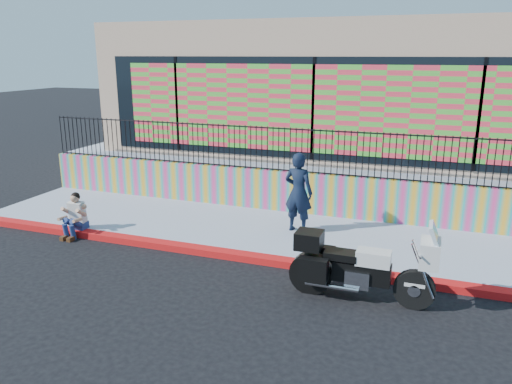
% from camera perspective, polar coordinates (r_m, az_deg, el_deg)
% --- Properties ---
extents(ground, '(90.00, 90.00, 0.00)m').
position_cam_1_polar(ground, '(10.80, 0.82, -8.06)').
color(ground, black).
rests_on(ground, ground).
extents(red_curb, '(16.00, 0.30, 0.15)m').
position_cam_1_polar(red_curb, '(10.77, 0.82, -7.70)').
color(red_curb, red).
rests_on(red_curb, ground).
extents(sidewalk, '(16.00, 3.00, 0.15)m').
position_cam_1_polar(sidewalk, '(12.23, 3.37, -4.82)').
color(sidewalk, '#949AB2').
rests_on(sidewalk, ground).
extents(mural_wall, '(16.00, 0.20, 1.10)m').
position_cam_1_polar(mural_wall, '(13.51, 5.37, -0.10)').
color(mural_wall, '#DF3A82').
rests_on(mural_wall, sidewalk).
extents(metal_fence, '(15.80, 0.04, 1.20)m').
position_cam_1_polar(metal_fence, '(13.25, 5.50, 4.70)').
color(metal_fence, black).
rests_on(metal_fence, mural_wall).
extents(elevated_platform, '(16.00, 10.00, 1.25)m').
position_cam_1_polar(elevated_platform, '(18.37, 9.45, 3.71)').
color(elevated_platform, '#949AB2').
rests_on(elevated_platform, ground).
extents(storefront_building, '(14.00, 8.06, 4.00)m').
position_cam_1_polar(storefront_building, '(17.82, 9.69, 11.86)').
color(storefront_building, tan).
rests_on(storefront_building, elevated_platform).
extents(police_motorcycle, '(2.56, 0.85, 1.59)m').
position_cam_1_polar(police_motorcycle, '(9.21, 11.70, -8.20)').
color(police_motorcycle, black).
rests_on(police_motorcycle, ground).
extents(police_officer, '(0.78, 0.59, 1.95)m').
position_cam_1_polar(police_officer, '(11.95, 4.88, -0.05)').
color(police_officer, black).
rests_on(police_officer, sidewalk).
extents(seated_man, '(0.54, 0.71, 1.06)m').
position_cam_1_polar(seated_man, '(12.89, -20.12, -2.93)').
color(seated_man, navy).
rests_on(seated_man, ground).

